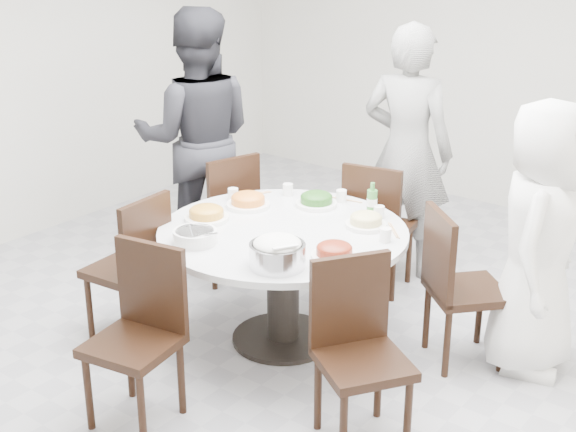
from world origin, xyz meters
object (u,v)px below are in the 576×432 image
Objects in this scene: chair_sw at (126,266)px; beverage_bottle at (372,200)px; diner_right at (539,239)px; soup_bowl at (195,237)px; chair_ne at (467,287)px; rice_bowl at (277,255)px; diner_middle at (407,152)px; diner_left at (197,139)px; chair_n at (380,225)px; chair_s at (132,341)px; dining_table at (283,286)px; chair_nw at (220,215)px; chair_se at (363,359)px.

beverage_bottle reaches higher than chair_sw.
diner_right reaches higher than beverage_bottle.
chair_sw reaches higher than soup_bowl.
rice_bowl is (-0.68, -0.92, 0.34)m from chair_ne.
diner_left is at bearing 20.59° from diner_middle.
beverage_bottle reaches higher than chair_n.
diner_right reaches higher than chair_ne.
chair_s is at bearing 75.53° from chair_n.
chair_n is 2.18m from chair_s.
dining_table is 1.58× the size of chair_sw.
rice_bowl is (1.27, -0.93, 0.34)m from chair_nw.
diner_right reaches higher than dining_table.
rice_bowl is 0.95m from beverage_bottle.
chair_s reaches higher than dining_table.
chair_sw is 1.18m from rice_bowl.
soup_bowl is at bearing 79.23° from chair_ne.
chair_s is (-0.14, -2.17, 0.00)m from chair_n.
chair_se is at bearing 83.86° from chair_sw.
chair_nw is at bearing 143.72° from rice_bowl.
diner_right is 7.25× the size of beverage_bottle.
dining_table is 1.58× the size of chair_se.
diner_middle is (0.04, 1.39, 0.55)m from dining_table.
chair_nw is at bearing 116.22° from diner_left.
chair_sw is 1.35m from diner_left.
chair_n is at bearing 11.58° from chair_ne.
dining_table is 1.11m from chair_ne.
rice_bowl is at bearing 50.73° from chair_s.
beverage_bottle is at bearing 97.34° from diner_middle.
chair_se is at bearing 19.07° from chair_s.
chair_nw is at bearing -179.16° from beverage_bottle.
chair_n is 1.00× the size of chair_s.
soup_bowl is (-1.26, -0.96, 0.31)m from chair_ne.
dining_table is at bearing 124.96° from rice_bowl.
dining_table is 0.98m from chair_sw.
chair_nw is 0.50× the size of diner_left.
chair_s is 2.20m from diner_left.
dining_table is 1.58× the size of chair_ne.
soup_bowl is (-1.21, 0.10, 0.31)m from chair_se.
chair_se is 1.31m from beverage_bottle.
chair_n is 1.53m from rice_bowl.
diner_middle is at bearing -98.04° from chair_n.
diner_left is at bearing -162.45° from chair_sw.
chair_ne is at bearing 53.63° from rice_bowl.
soup_bowl reaches higher than dining_table.
diner_left reaches higher than diner_middle.
chair_se is (-0.04, -1.05, 0.00)m from chair_ne.
chair_n is 1.00× the size of chair_nw.
rice_bowl is at bearing 68.76° from chair_nw.
chair_ne is 1.95m from chair_s.
chair_n and chair_s have the same top height.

